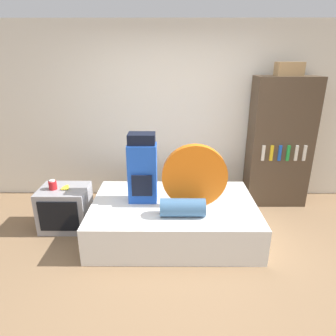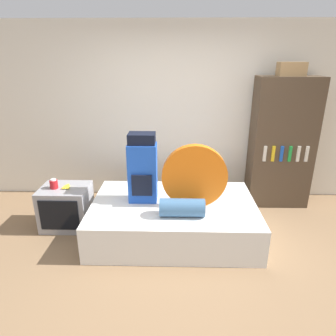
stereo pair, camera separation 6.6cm
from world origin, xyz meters
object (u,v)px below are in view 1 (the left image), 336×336
television (65,208)px  backpack (142,169)px  canister (53,185)px  bookshelf (280,143)px  tent_bag (195,176)px  sleeping_roll (183,207)px  cardboard_box (289,69)px

television → backpack: bearing=-5.0°
backpack → television: 1.18m
television → canister: (-0.11, -0.02, 0.33)m
backpack → bookshelf: (1.92, 0.85, 0.09)m
tent_bag → sleeping_roll: 0.39m
canister → tent_bag: bearing=-7.1°
backpack → sleeping_roll: size_ratio=1.69×
television → bookshelf: (2.94, 0.76, 0.66)m
television → cardboard_box: 3.46m
sleeping_roll → television: size_ratio=0.83×
tent_bag → cardboard_box: size_ratio=2.20×
bookshelf → television: bearing=-165.5°
tent_bag → television: tent_bag is taller
television → cardboard_box: bearing=14.1°
television → bookshelf: size_ratio=0.32×
television → bookshelf: 3.11m
tent_bag → cardboard_box: (1.29, 0.97, 1.14)m
television → sleeping_roll: bearing=-17.7°
canister → cardboard_box: cardboard_box is taller
bookshelf → cardboard_box: (-0.02, -0.03, 1.02)m
backpack → bookshelf: bearing=23.9°
backpack → television: (-1.02, 0.09, -0.57)m
backpack → cardboard_box: cardboard_box is taller
tent_bag → cardboard_box: cardboard_box is taller
canister → bookshelf: size_ratio=0.07×
backpack → sleeping_roll: 0.68m
tent_bag → canister: tent_bag is taller
bookshelf → canister: bearing=-165.7°
tent_bag → sleeping_roll: tent_bag is taller
sleeping_roll → canister: 1.67m
television → cardboard_box: size_ratio=1.75×
tent_bag → backpack: bearing=166.6°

